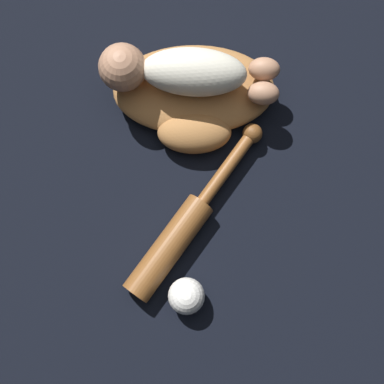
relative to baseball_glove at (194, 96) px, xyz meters
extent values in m
plane|color=black|center=(0.01, -0.03, -0.04)|extent=(6.00, 6.00, 0.00)
ellipsoid|color=#A8703D|center=(0.00, -0.02, 0.00)|extent=(0.40, 0.30, 0.07)
ellipsoid|color=#A8703D|center=(0.02, 0.08, 0.00)|extent=(0.18, 0.14, 0.07)
ellipsoid|color=silver|center=(0.00, -0.02, 0.08)|extent=(0.24, 0.17, 0.10)
sphere|color=tan|center=(0.13, -0.07, 0.09)|extent=(0.10, 0.10, 0.10)
ellipsoid|color=tan|center=(-0.13, 0.06, 0.06)|extent=(0.08, 0.07, 0.05)
ellipsoid|color=tan|center=(-0.15, 0.01, 0.06)|extent=(0.08, 0.07, 0.05)
cylinder|color=brown|center=(0.14, 0.31, -0.01)|extent=(0.22, 0.19, 0.06)
cylinder|color=brown|center=(-0.02, 0.18, -0.01)|extent=(0.17, 0.14, 0.03)
sphere|color=brown|center=(-0.10, 0.12, -0.01)|extent=(0.04, 0.04, 0.04)
sphere|color=white|center=(0.14, 0.41, 0.00)|extent=(0.07, 0.07, 0.07)
camera|label=1|loc=(0.14, 0.46, 1.10)|focal=50.00mm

